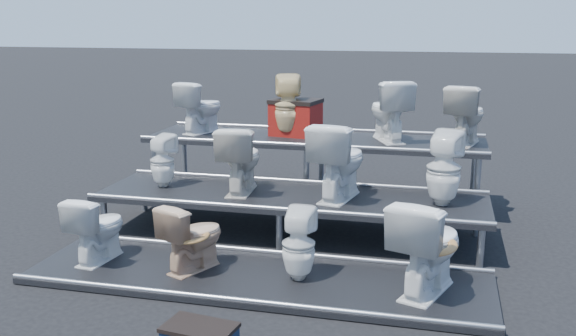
% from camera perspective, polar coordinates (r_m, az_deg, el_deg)
% --- Properties ---
extents(ground, '(80.00, 80.00, 0.00)m').
position_cam_1_polar(ground, '(7.09, 0.21, -5.99)').
color(ground, black).
rests_on(ground, ground).
extents(tier_front, '(4.20, 1.20, 0.06)m').
position_cam_1_polar(tier_front, '(5.91, -2.80, -9.74)').
color(tier_front, black).
rests_on(tier_front, ground).
extents(tier_mid, '(4.20, 1.20, 0.46)m').
position_cam_1_polar(tier_mid, '(7.02, 0.21, -4.22)').
color(tier_mid, black).
rests_on(tier_mid, ground).
extents(tier_back, '(4.20, 1.20, 0.86)m').
position_cam_1_polar(tier_back, '(8.19, 2.35, -0.23)').
color(tier_back, black).
rests_on(tier_back, ground).
extents(toilet_0, '(0.43, 0.67, 0.65)m').
position_cam_1_polar(toilet_0, '(6.39, -16.58, -5.11)').
color(toilet_0, white).
rests_on(toilet_0, tier_front).
extents(toilet_1, '(0.58, 0.72, 0.64)m').
position_cam_1_polar(toilet_1, '(5.97, -8.46, -6.01)').
color(toilet_1, tan).
rests_on(toilet_1, tier_front).
extents(toilet_2, '(0.30, 0.31, 0.66)m').
position_cam_1_polar(toilet_2, '(5.69, 0.95, -6.80)').
color(toilet_2, white).
rests_on(toilet_2, tier_front).
extents(toilet_3, '(0.71, 0.92, 0.83)m').
position_cam_1_polar(toilet_3, '(5.53, 12.30, -6.73)').
color(toilet_3, white).
rests_on(toilet_3, tier_front).
extents(toilet_4, '(0.33, 0.34, 0.60)m').
position_cam_1_polar(toilet_4, '(7.36, -11.10, 0.63)').
color(toilet_4, white).
rests_on(toilet_4, tier_mid).
extents(toilet_5, '(0.47, 0.75, 0.74)m').
position_cam_1_polar(toilet_5, '(7.01, -4.26, 0.81)').
color(toilet_5, beige).
rests_on(toilet_5, tier_mid).
extents(toilet_6, '(0.61, 0.88, 0.82)m').
position_cam_1_polar(toilet_6, '(6.75, 4.55, 0.68)').
color(toilet_6, white).
rests_on(toilet_6, tier_mid).
extents(toilet_7, '(0.43, 0.43, 0.77)m').
position_cam_1_polar(toilet_7, '(6.68, 13.68, -0.04)').
color(toilet_7, white).
rests_on(toilet_7, tier_mid).
extents(toilet_8, '(0.57, 0.74, 0.67)m').
position_cam_1_polar(toilet_8, '(8.48, -7.76, 5.39)').
color(toilet_8, white).
rests_on(toilet_8, tier_back).
extents(toilet_9, '(0.43, 0.44, 0.78)m').
position_cam_1_polar(toilet_9, '(8.11, 0.04, 5.56)').
color(toilet_9, '#E2C889').
rests_on(toilet_9, tier_back).
extents(toilet_10, '(0.68, 0.84, 0.75)m').
position_cam_1_polar(toilet_10, '(7.91, 8.96, 5.08)').
color(toilet_10, white).
rests_on(toilet_10, tier_back).
extents(toilet_11, '(0.56, 0.78, 0.71)m').
position_cam_1_polar(toilet_11, '(7.89, 15.54, 4.60)').
color(toilet_11, beige).
rests_on(toilet_11, tier_back).
extents(red_crate, '(0.65, 0.55, 0.41)m').
position_cam_1_polar(red_crate, '(8.24, 0.69, 4.37)').
color(red_crate, maroon).
rests_on(red_crate, tier_back).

